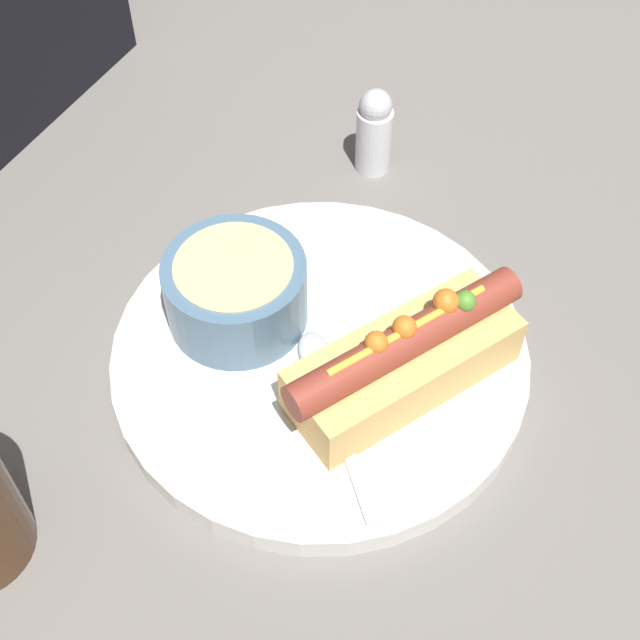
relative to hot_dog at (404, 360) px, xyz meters
name	(u,v)px	position (x,y,z in m)	size (l,w,h in m)	color
ground_plane	(320,364)	(0.00, 0.06, -0.04)	(4.00, 4.00, 0.00)	slate
dinner_plate	(320,356)	(0.00, 0.06, -0.04)	(0.28, 0.28, 0.02)	white
hot_dog	(404,360)	(0.00, 0.00, 0.00)	(0.16, 0.12, 0.07)	#DBAD60
soup_bowl	(239,284)	(0.01, 0.12, 0.00)	(0.10, 0.10, 0.05)	slate
spoon	(324,380)	(-0.02, 0.05, -0.02)	(0.12, 0.11, 0.01)	#B7B7BC
salt_shaker	(374,131)	(0.20, 0.11, -0.01)	(0.03, 0.03, 0.08)	silver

